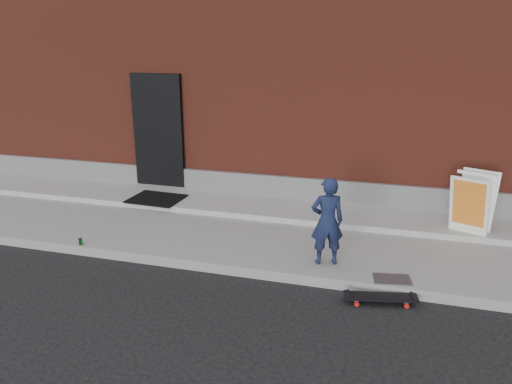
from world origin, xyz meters
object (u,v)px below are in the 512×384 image
(skateboard, at_px, (381,297))
(child, at_px, (327,221))
(pizza_sign, at_px, (473,202))
(soda_can, at_px, (81,242))

(skateboard, bearing_deg, child, 140.62)
(child, bearing_deg, pizza_sign, -162.07)
(child, xyz_separation_m, soda_can, (-3.72, -0.40, -0.58))
(child, bearing_deg, soda_can, -13.46)
(skateboard, xyz_separation_m, soda_can, (-4.52, 0.25, 0.12))
(pizza_sign, bearing_deg, soda_can, -161.01)
(pizza_sign, xyz_separation_m, soda_can, (-5.78, -1.99, -0.53))
(skateboard, distance_m, soda_can, 4.53)
(skateboard, height_order, pizza_sign, pizza_sign)
(pizza_sign, bearing_deg, child, -142.40)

